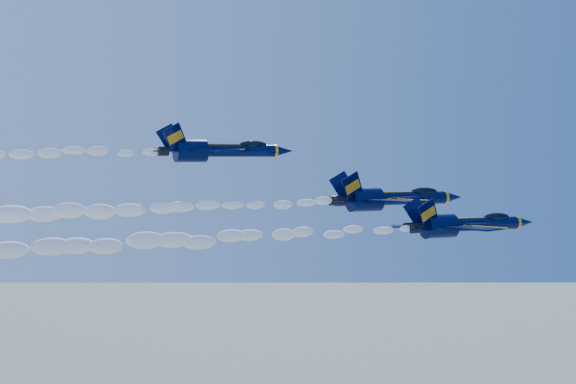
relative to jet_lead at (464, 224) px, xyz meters
name	(u,v)px	position (x,y,z in m)	size (l,w,h in m)	color
jet_lead	(464,224)	(0.00, 0.00, 0.00)	(15.26, 12.52, 5.67)	#000830
smoke_trail_jet_lead	(119,244)	(-34.38, 0.00, -0.48)	(55.72, 2.07, 1.86)	white
jet_second	(391,198)	(-3.77, 7.67, 2.33)	(16.07, 13.19, 5.97)	#000830
smoke_trail_jet_second	(53,212)	(-38.50, 7.67, 1.84)	(55.72, 2.18, 1.96)	white
jet_third	(218,150)	(-20.35, 15.48, 7.41)	(15.40, 12.63, 5.72)	#000830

